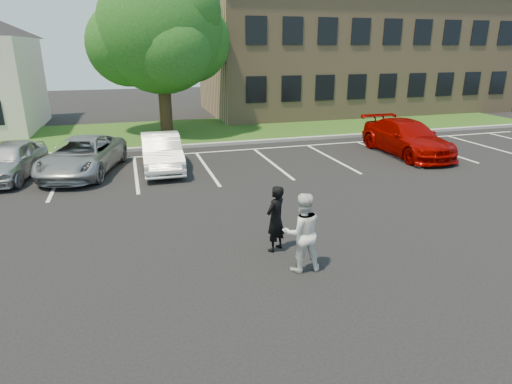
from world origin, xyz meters
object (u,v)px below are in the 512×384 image
Objects in this scene: man_black_suit at (276,219)px; car_white_sedan at (162,152)px; office_building at (353,54)px; man_white_shirt at (302,232)px; tree at (162,34)px; car_red_compact at (407,138)px; car_silver_west at (10,160)px; car_silver_minivan at (83,156)px.

man_black_suit is 0.38× the size of car_white_sedan.
man_white_shirt is at bearing -120.60° from office_building.
car_red_compact is at bearing -40.30° from tree.
car_silver_west is at bearing 176.89° from car_red_compact.
car_red_compact is (-4.83, -14.29, -3.39)m from office_building.
car_silver_west is at bearing -46.85° from man_white_shirt.
man_black_suit reaches higher than car_white_sedan.
office_building is 25.99m from man_black_suit.
tree reaches higher than car_silver_minivan.
tree is 4.92× the size of man_white_shirt.
car_white_sedan is (5.51, -0.36, 0.01)m from car_silver_west.
man_white_shirt is 12.22m from car_red_compact.
office_building is at bearing 71.71° from car_red_compact.
man_white_shirt is (-13.53, -22.87, -3.26)m from office_building.
car_white_sedan is (-1.00, -7.74, -4.65)m from tree.
man_white_shirt is 0.42× the size of car_white_sedan.
car_silver_minivan is at bearing -94.83° from man_black_suit.
office_building is at bearing 42.57° from car_silver_west.
man_black_suit is 11.35m from car_silver_west.
car_red_compact is (8.69, 8.59, -0.13)m from man_white_shirt.
man_black_suit is 0.31× the size of car_red_compact.
man_black_suit reaches higher than car_red_compact.
car_red_compact is (13.89, -0.95, 0.08)m from car_silver_minivan.
car_red_compact is at bearing -175.13° from man_black_suit.
man_black_suit is 8.40m from car_white_sedan.
tree is 2.06× the size of car_white_sedan.
man_white_shirt reaches higher than car_silver_minivan.
car_silver_west is (-7.49, 8.52, -0.12)m from man_black_suit.
car_white_sedan is (-1.98, 8.16, -0.11)m from man_black_suit.
car_silver_minivan is at bearing 9.29° from car_silver_west.
man_black_suit reaches higher than car_silver_minivan.
man_black_suit is 0.40× the size of car_silver_west.
man_white_shirt reaches higher than man_black_suit.
tree reaches higher than car_white_sedan.
tree is 13.77m from car_red_compact.
man_black_suit is 0.33× the size of car_silver_minivan.
man_black_suit is at bearing -86.48° from tree.
car_red_compact reaches higher than car_silver_west.
car_silver_minivan is (-4.96, 8.46, -0.13)m from man_black_suit.
tree is at bearing -158.21° from office_building.
man_white_shirt is 0.44× the size of car_silver_west.
tree is at bearing -121.71° from man_black_suit.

